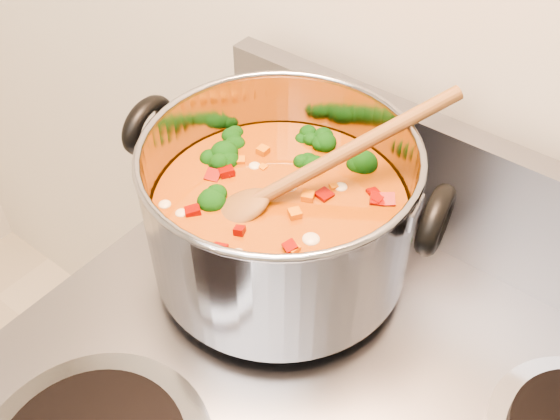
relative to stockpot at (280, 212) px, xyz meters
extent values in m
cube|color=gray|center=(0.18, 0.15, -0.01)|extent=(0.72, 0.03, 0.16)
cylinder|color=#A5A5AD|center=(0.01, 0.00, -0.08)|extent=(0.18, 0.18, 0.01)
cylinder|color=black|center=(0.01, 0.00, -0.08)|extent=(0.14, 0.14, 0.01)
cylinder|color=#929299|center=(0.00, 0.00, 0.01)|extent=(0.28, 0.28, 0.15)
torus|color=#929299|center=(0.00, 0.00, 0.08)|extent=(0.28, 0.28, 0.01)
cylinder|color=#98480D|center=(0.00, 0.00, -0.03)|extent=(0.27, 0.27, 0.09)
torus|color=black|center=(-0.16, -0.03, 0.06)|extent=(0.04, 0.08, 0.08)
torus|color=black|center=(0.16, 0.03, 0.06)|extent=(0.04, 0.08, 0.08)
ellipsoid|color=black|center=(-0.03, 0.00, 0.02)|extent=(0.04, 0.04, 0.03)
ellipsoid|color=black|center=(0.01, 0.09, 0.02)|extent=(0.04, 0.04, 0.03)
ellipsoid|color=black|center=(-0.08, -0.07, 0.02)|extent=(0.04, 0.04, 0.03)
ellipsoid|color=black|center=(0.00, -0.06, 0.02)|extent=(0.04, 0.04, 0.03)
ellipsoid|color=black|center=(-0.01, 0.08, 0.02)|extent=(0.04, 0.04, 0.03)
ellipsoid|color=black|center=(0.05, 0.00, 0.02)|extent=(0.04, 0.04, 0.03)
ellipsoid|color=black|center=(0.01, -0.01, 0.02)|extent=(0.04, 0.04, 0.03)
ellipsoid|color=black|center=(0.04, -0.05, 0.02)|extent=(0.04, 0.04, 0.03)
ellipsoid|color=black|center=(0.01, -0.02, 0.02)|extent=(0.04, 0.04, 0.03)
ellipsoid|color=#780604|center=(-0.09, 0.02, 0.02)|extent=(0.01, 0.01, 0.01)
ellipsoid|color=#780604|center=(0.05, 0.08, 0.02)|extent=(0.01, 0.01, 0.01)
ellipsoid|color=#780604|center=(-0.06, 0.04, 0.02)|extent=(0.01, 0.01, 0.01)
ellipsoid|color=#780604|center=(0.00, 0.05, 0.02)|extent=(0.01, 0.01, 0.01)
ellipsoid|color=#780604|center=(0.03, 0.04, 0.02)|extent=(0.01, 0.01, 0.01)
ellipsoid|color=#780604|center=(0.05, 0.02, 0.02)|extent=(0.01, 0.01, 0.01)
ellipsoid|color=#780604|center=(-0.04, 0.02, 0.02)|extent=(0.01, 0.01, 0.01)
ellipsoid|color=#780604|center=(-0.04, 0.02, 0.02)|extent=(0.01, 0.01, 0.01)
ellipsoid|color=#780604|center=(-0.06, -0.02, 0.02)|extent=(0.01, 0.01, 0.01)
ellipsoid|color=#780604|center=(0.00, -0.01, 0.02)|extent=(0.01, 0.01, 0.01)
ellipsoid|color=#780604|center=(-0.03, 0.04, 0.02)|extent=(0.01, 0.01, 0.01)
ellipsoid|color=#780604|center=(-0.02, 0.07, 0.02)|extent=(0.01, 0.01, 0.01)
ellipsoid|color=#780604|center=(0.00, 0.09, 0.02)|extent=(0.01, 0.01, 0.01)
ellipsoid|color=#CA600B|center=(0.05, 0.02, 0.02)|extent=(0.01, 0.01, 0.01)
ellipsoid|color=#CA600B|center=(0.02, -0.04, 0.02)|extent=(0.01, 0.01, 0.01)
ellipsoid|color=#CA600B|center=(-0.03, 0.00, 0.02)|extent=(0.01, 0.01, 0.01)
ellipsoid|color=#CA600B|center=(0.01, -0.09, 0.02)|extent=(0.01, 0.01, 0.01)
ellipsoid|color=#CA600B|center=(-0.04, 0.07, 0.02)|extent=(0.01, 0.01, 0.01)
ellipsoid|color=#CA600B|center=(0.04, -0.07, 0.02)|extent=(0.01, 0.01, 0.01)
ellipsoid|color=#CA600B|center=(-0.04, -0.02, 0.02)|extent=(0.01, 0.01, 0.01)
ellipsoid|color=#CA600B|center=(-0.01, -0.11, 0.02)|extent=(0.01, 0.01, 0.01)
ellipsoid|color=#CA600B|center=(-0.08, -0.06, 0.02)|extent=(0.01, 0.01, 0.01)
ellipsoid|color=beige|center=(0.08, 0.08, 0.02)|extent=(0.02, 0.02, 0.01)
ellipsoid|color=beige|center=(-0.07, 0.08, 0.02)|extent=(0.02, 0.02, 0.01)
ellipsoid|color=beige|center=(-0.04, -0.01, 0.02)|extent=(0.02, 0.02, 0.01)
ellipsoid|color=beige|center=(-0.02, -0.10, 0.02)|extent=(0.02, 0.02, 0.01)
ellipsoid|color=beige|center=(-0.07, -0.04, 0.02)|extent=(0.02, 0.02, 0.01)
ellipsoid|color=beige|center=(0.04, -0.02, 0.02)|extent=(0.02, 0.02, 0.01)
ellipsoid|color=beige|center=(0.08, -0.08, 0.02)|extent=(0.02, 0.02, 0.01)
ellipsoid|color=beige|center=(0.05, -0.08, 0.02)|extent=(0.02, 0.02, 0.01)
ellipsoid|color=brown|center=(-0.02, -0.04, 0.02)|extent=(0.08, 0.09, 0.04)
cylinder|color=brown|center=(0.04, 0.06, 0.06)|extent=(0.15, 0.21, 0.11)
ellipsoid|color=black|center=(-0.16, 0.06, -0.08)|extent=(0.01, 0.01, 0.01)
ellipsoid|color=black|center=(-0.16, -0.12, -0.08)|extent=(0.01, 0.01, 0.01)
ellipsoid|color=black|center=(-0.09, -0.18, -0.08)|extent=(0.01, 0.01, 0.01)
ellipsoid|color=black|center=(-0.16, 0.09, -0.08)|extent=(0.01, 0.01, 0.01)
camera|label=1|loc=(0.29, -0.37, 0.46)|focal=40.00mm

